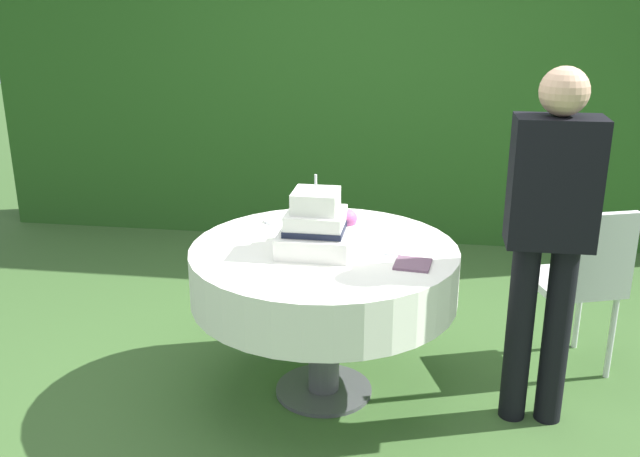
{
  "coord_description": "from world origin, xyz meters",
  "views": [
    {
      "loc": [
        0.43,
        -3.07,
        1.92
      ],
      "look_at": [
        -0.02,
        -0.02,
        0.86
      ],
      "focal_mm": 40.62,
      "sensor_mm": 36.0,
      "label": 1
    }
  ],
  "objects": [
    {
      "name": "serving_plate_far",
      "position": [
        -0.3,
        0.33,
        0.76
      ],
      "size": [
        0.1,
        0.1,
        0.01
      ],
      "primitive_type": "cylinder",
      "color": "white",
      "rests_on": "cake_table"
    },
    {
      "name": "ground_plane",
      "position": [
        0.0,
        0.0,
        0.0
      ],
      "size": [
        20.0,
        20.0,
        0.0
      ],
      "primitive_type": "plane",
      "color": "#3D602D"
    },
    {
      "name": "serving_plate_near",
      "position": [
        0.31,
        0.01,
        0.76
      ],
      "size": [
        0.14,
        0.14,
        0.01
      ],
      "primitive_type": "cylinder",
      "color": "white",
      "rests_on": "cake_table"
    },
    {
      "name": "napkin_stack",
      "position": [
        0.41,
        -0.16,
        0.76
      ],
      "size": [
        0.17,
        0.17,
        0.01
      ],
      "primitive_type": "cube",
      "rotation": [
        0.0,
        0.0,
        -0.12
      ],
      "color": "#6B4C60",
      "rests_on": "cake_table"
    },
    {
      "name": "standing_person",
      "position": [
        0.97,
        -0.08,
        0.93
      ],
      "size": [
        0.36,
        0.2,
        1.6
      ],
      "color": "black",
      "rests_on": "ground_plane"
    },
    {
      "name": "garden_chair",
      "position": [
        1.23,
        0.37,
        0.54
      ],
      "size": [
        0.51,
        0.51,
        0.89
      ],
      "color": "white",
      "rests_on": "ground_plane"
    },
    {
      "name": "foliage_hedge",
      "position": [
        0.0,
        2.42,
        1.49
      ],
      "size": [
        5.74,
        0.41,
        2.98
      ],
      "primitive_type": "cube",
      "color": "#28561E",
      "rests_on": "ground_plane"
    },
    {
      "name": "wedding_cake",
      "position": [
        -0.03,
        -0.04,
        0.87
      ],
      "size": [
        0.34,
        0.34,
        0.36
      ],
      "color": "white",
      "rests_on": "cake_table"
    },
    {
      "name": "cake_table",
      "position": [
        0.0,
        0.0,
        0.63
      ],
      "size": [
        1.24,
        1.24,
        0.76
      ],
      "color": "#4C4C51",
      "rests_on": "ground_plane"
    }
  ]
}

